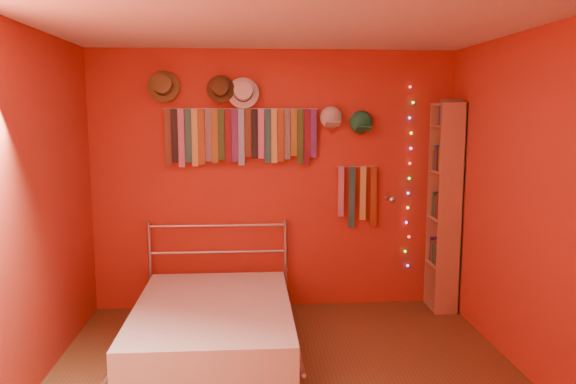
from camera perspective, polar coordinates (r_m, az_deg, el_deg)
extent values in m
cube|color=#A9251B|center=(5.44, -1.34, 1.13)|extent=(3.50, 0.02, 2.50)
cube|color=#A9251B|center=(4.22, 24.46, -1.68)|extent=(0.02, 3.50, 2.50)
cube|color=#A9251B|center=(3.99, -25.97, -2.29)|extent=(0.02, 3.50, 2.50)
cube|color=white|center=(3.70, -0.01, 17.23)|extent=(3.50, 3.50, 0.02)
cylinder|color=#B8B8BD|center=(5.34, -4.80, 8.41)|extent=(1.45, 0.01, 0.01)
cube|color=#4F271A|center=(5.39, -12.10, 5.38)|extent=(0.06, 0.01, 0.54)
cube|color=black|center=(5.37, -11.45, 5.62)|extent=(0.06, 0.01, 0.50)
cube|color=#B1588B|center=(5.36, -10.79, 5.38)|extent=(0.06, 0.01, 0.54)
cube|color=#1A595B|center=(5.37, -10.12, 5.64)|extent=(0.06, 0.01, 0.50)
cube|color=#BCAA4B|center=(5.36, -9.45, 5.45)|extent=(0.06, 0.01, 0.54)
cube|color=brown|center=(5.34, -8.79, 5.55)|extent=(0.06, 0.01, 0.52)
cube|color=#171356|center=(5.35, -8.12, 5.73)|extent=(0.06, 0.01, 0.49)
cube|color=brown|center=(5.34, -7.45, 5.65)|extent=(0.06, 0.01, 0.51)
cube|color=#1C461C|center=(5.33, -6.79, 5.81)|extent=(0.06, 0.01, 0.48)
cube|color=#61100E|center=(5.34, -6.11, 5.67)|extent=(0.06, 0.01, 0.51)
cube|color=#44175E|center=(5.33, -5.44, 5.73)|extent=(0.06, 0.01, 0.50)
cube|color=#769CD1|center=(5.33, -4.76, 5.55)|extent=(0.06, 0.01, 0.53)
cube|color=#50311A|center=(5.34, -4.10, 6.00)|extent=(0.06, 0.01, 0.45)
cube|color=black|center=(5.33, -3.42, 5.91)|extent=(0.06, 0.01, 0.47)
cube|color=#BC5E92|center=(5.33, -2.75, 5.92)|extent=(0.06, 0.01, 0.47)
cube|color=#19555A|center=(5.34, -2.08, 5.70)|extent=(0.06, 0.01, 0.51)
cube|color=#B6B249|center=(5.34, -1.41, 5.69)|extent=(0.06, 0.01, 0.51)
cube|color=brown|center=(5.34, -0.73, 5.76)|extent=(0.06, 0.01, 0.50)
cube|color=#121E52|center=(5.35, -0.07, 5.88)|extent=(0.06, 0.01, 0.48)
cube|color=olive|center=(5.35, 0.60, 6.06)|extent=(0.06, 0.01, 0.44)
cube|color=#2A4A1D|center=(5.35, 1.28, 5.63)|extent=(0.06, 0.01, 0.52)
cube|color=maroon|center=(5.37, 1.93, 5.62)|extent=(0.06, 0.01, 0.53)
cube|color=#3E1B6C|center=(5.37, 2.60, 5.97)|extent=(0.06, 0.01, 0.46)
cylinder|color=#B8B8BD|center=(5.47, 7.08, 2.59)|extent=(0.40, 0.01, 0.01)
cube|color=#B1588C|center=(5.46, 5.41, 0.03)|extent=(0.06, 0.01, 0.49)
cube|color=#175152|center=(5.49, 6.51, -0.55)|extent=(0.06, 0.01, 0.60)
cube|color=#B6BD4B|center=(5.49, 7.62, -0.14)|extent=(0.06, 0.01, 0.52)
cube|color=maroon|center=(5.53, 8.67, -0.44)|extent=(0.06, 0.01, 0.59)
cylinder|color=brown|center=(5.39, -12.54, 10.41)|extent=(0.30, 0.07, 0.29)
cylinder|color=brown|center=(5.34, -12.62, 10.56)|extent=(0.17, 0.15, 0.19)
cylinder|color=#332314|center=(5.37, -12.58, 10.49)|extent=(0.18, 0.06, 0.18)
cylinder|color=#4B351A|center=(5.34, -6.87, 10.33)|extent=(0.26, 0.06, 0.26)
cylinder|color=#4B351A|center=(5.30, -6.89, 10.47)|extent=(0.15, 0.13, 0.17)
cylinder|color=black|center=(5.32, -6.88, 10.40)|extent=(0.16, 0.05, 0.16)
cylinder|color=white|center=(5.34, -4.58, 9.99)|extent=(0.30, 0.07, 0.29)
cylinder|color=white|center=(5.29, -4.58, 10.14)|extent=(0.17, 0.15, 0.19)
cylinder|color=black|center=(5.31, -4.58, 10.07)|extent=(0.18, 0.06, 0.18)
ellipsoid|color=beige|center=(5.40, 4.39, 7.57)|extent=(0.20, 0.15, 0.20)
cube|color=beige|center=(5.29, 4.58, 6.91)|extent=(0.14, 0.10, 0.06)
ellipsoid|color=#197448|center=(5.45, 7.42, 7.05)|extent=(0.20, 0.15, 0.20)
cube|color=#197448|center=(5.34, 7.67, 6.37)|extent=(0.14, 0.11, 0.06)
sphere|color=#FF3333|center=(5.58, 12.30, 10.38)|extent=(0.02, 0.02, 0.02)
sphere|color=#33FF4C|center=(5.59, 12.59, 8.87)|extent=(0.02, 0.02, 0.02)
sphere|color=#4C66FF|center=(5.58, 12.26, 7.37)|extent=(0.02, 0.02, 0.02)
sphere|color=yellow|center=(5.59, 12.40, 5.86)|extent=(0.02, 0.02, 0.02)
sphere|color=#FF4CCC|center=(5.59, 12.36, 4.35)|extent=(0.02, 0.02, 0.02)
sphere|color=#FF3333|center=(5.60, 12.28, 2.86)|extent=(0.02, 0.02, 0.02)
sphere|color=#33FF4C|center=(5.62, 12.22, 1.37)|extent=(0.02, 0.02, 0.02)
sphere|color=#4C66FF|center=(5.64, 12.10, -0.12)|extent=(0.02, 0.02, 0.02)
sphere|color=yellow|center=(5.66, 12.08, -1.59)|extent=(0.02, 0.02, 0.02)
sphere|color=#FF4CCC|center=(5.68, 11.92, -3.05)|extent=(0.02, 0.02, 0.02)
sphere|color=#FF3333|center=(5.72, 12.18, -4.48)|extent=(0.02, 0.02, 0.02)
sphere|color=#33FF4C|center=(5.75, 11.82, -5.92)|extent=(0.02, 0.02, 0.02)
sphere|color=#4C66FF|center=(5.79, 12.06, -7.32)|extent=(0.02, 0.02, 0.02)
cylinder|color=#B8B8BD|center=(5.61, 9.89, -0.59)|extent=(0.04, 0.03, 0.04)
cylinder|color=#B8B8BD|center=(5.48, 10.20, -0.46)|extent=(0.01, 0.26, 0.08)
sphere|color=white|center=(5.36, 10.55, -0.78)|extent=(0.07, 0.07, 0.07)
cube|color=#B0714F|center=(5.43, 16.21, -1.87)|extent=(0.24, 0.02, 2.00)
cube|color=#B0714F|center=(5.73, 15.10, -1.32)|extent=(0.24, 0.02, 2.00)
cube|color=#B0714F|center=(5.62, 16.74, -1.56)|extent=(0.02, 0.34, 2.00)
cube|color=#B0714F|center=(5.82, 15.26, -11.13)|extent=(0.24, 0.32, 0.02)
cube|color=#B0714F|center=(5.70, 15.43, -7.05)|extent=(0.24, 0.32, 0.02)
cube|color=#B0714F|center=(5.60, 15.60, -2.60)|extent=(0.24, 0.32, 0.02)
cube|color=#B0714F|center=(5.53, 15.78, 1.99)|extent=(0.24, 0.32, 0.02)
cube|color=#B0714F|center=(5.51, 15.95, 6.44)|extent=(0.24, 0.32, 0.02)
cube|color=#B0714F|center=(5.51, 16.04, 8.52)|extent=(0.24, 0.32, 0.02)
cylinder|color=#B8B8BD|center=(5.58, -13.84, -7.41)|extent=(0.03, 0.03, 0.88)
cylinder|color=#B8B8BD|center=(5.51, -0.25, -7.36)|extent=(0.03, 0.03, 0.88)
cylinder|color=#B8B8BD|center=(5.54, -7.06, -8.60)|extent=(1.30, 0.02, 0.02)
cylinder|color=#B8B8BD|center=(5.47, -7.11, -6.08)|extent=(1.30, 0.02, 0.02)
cylinder|color=#B8B8BD|center=(5.41, -7.16, -3.40)|extent=(1.30, 0.02, 0.02)
cube|color=silver|center=(4.69, -7.62, -13.28)|extent=(1.25, 1.77, 0.35)
cylinder|color=#B8B8BD|center=(4.78, -15.64, -13.35)|extent=(0.03, 1.77, 0.03)
cylinder|color=#B8B8BD|center=(4.70, 0.55, -13.41)|extent=(0.03, 1.77, 0.03)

